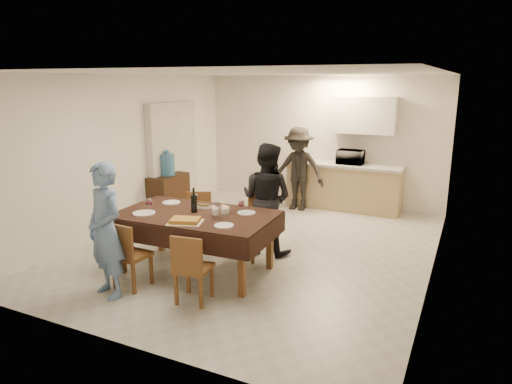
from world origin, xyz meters
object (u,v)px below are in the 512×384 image
(wine_bottle, at_px, (194,200))
(person_kitchen, at_px, (298,169))
(microwave, at_px, (350,157))
(water_jug, at_px, (167,164))
(person_near, at_px, (106,231))
(dining_table, at_px, (195,216))
(console, at_px, (169,195))
(water_pitcher, at_px, (216,211))
(person_far, at_px, (267,199))
(savoury_tart, at_px, (185,221))

(wine_bottle, bearing_deg, person_kitchen, 86.41)
(microwave, bearing_deg, water_jug, 31.79)
(water_jug, bearing_deg, person_near, -65.95)
(microwave, xyz_separation_m, person_kitchen, (-0.90, -0.45, -0.23))
(water_jug, distance_m, wine_bottle, 2.71)
(dining_table, xyz_separation_m, water_jug, (-1.92, 2.02, 0.21))
(console, height_order, person_near, person_near)
(console, height_order, wine_bottle, wine_bottle)
(water_pitcher, bearing_deg, person_kitchen, 93.11)
(dining_table, distance_m, water_jug, 2.79)
(microwave, bearing_deg, person_kitchen, 26.45)
(water_pitcher, xyz_separation_m, microwave, (0.72, 3.92, 0.15))
(person_far, bearing_deg, water_pitcher, 83.89)
(water_jug, height_order, person_kitchen, person_kitchen)
(dining_table, xyz_separation_m, wine_bottle, (-0.05, 0.05, 0.20))
(person_kitchen, bearing_deg, dining_table, -92.70)
(savoury_tart, xyz_separation_m, person_near, (-0.65, -0.67, -0.02))
(dining_table, distance_m, microwave, 4.02)
(console, bearing_deg, water_pitcher, -42.34)
(microwave, height_order, person_near, person_near)
(console, height_order, water_jug, water_jug)
(microwave, xyz_separation_m, person_near, (-1.62, -4.92, -0.24))
(dining_table, bearing_deg, console, 131.11)
(water_pitcher, bearing_deg, savoury_tart, -127.15)
(console, xyz_separation_m, wine_bottle, (1.87, -1.97, 0.58))
(dining_table, relative_size, microwave, 4.22)
(water_jug, height_order, wine_bottle, water_jug)
(console, distance_m, person_kitchen, 2.54)
(water_pitcher, xyz_separation_m, person_far, (0.20, 1.10, -0.08))
(wine_bottle, xyz_separation_m, person_far, (0.60, 1.00, -0.15))
(console, relative_size, wine_bottle, 2.50)
(microwave, bearing_deg, water_pitcher, 79.64)
(dining_table, bearing_deg, water_jug, 131.11)
(dining_table, bearing_deg, microwave, 72.12)
(savoury_tart, height_order, person_kitchen, person_kitchen)
(person_far, bearing_deg, savoury_tart, 76.73)
(savoury_tart, bearing_deg, dining_table, 104.74)
(savoury_tart, bearing_deg, console, 130.10)
(dining_table, relative_size, person_near, 1.30)
(person_near, height_order, person_kitchen, person_kitchen)
(water_pitcher, height_order, microwave, microwave)
(microwave, bearing_deg, savoury_tart, 77.18)
(microwave, bearing_deg, dining_table, 74.58)
(dining_table, bearing_deg, savoury_tart, -77.72)
(savoury_tart, xyz_separation_m, person_far, (0.45, 1.43, -0.01))
(console, xyz_separation_m, savoury_tart, (2.02, -2.40, 0.44))
(console, distance_m, savoury_tart, 3.16)
(water_jug, bearing_deg, microwave, 31.79)
(savoury_tart, relative_size, microwave, 0.82)
(water_pitcher, relative_size, person_far, 0.12)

